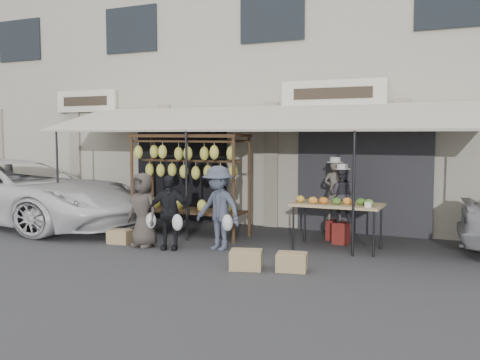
% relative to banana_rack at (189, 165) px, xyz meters
% --- Properties ---
extents(ground_plane, '(90.00, 90.00, 0.00)m').
position_rel_banana_rack_xyz_m(ground_plane, '(1.23, -1.64, -1.57)').
color(ground_plane, '#2D2D30').
extents(shophouse, '(24.00, 6.15, 7.30)m').
position_rel_banana_rack_xyz_m(shophouse, '(1.23, 4.85, 2.08)').
color(shophouse, '#A69D8E').
rests_on(shophouse, ground_plane).
extents(awning, '(10.00, 2.35, 2.92)m').
position_rel_banana_rack_xyz_m(awning, '(1.24, 0.64, 1.01)').
color(awning, beige).
rests_on(awning, ground_plane).
extents(banana_rack, '(2.60, 0.90, 2.24)m').
position_rel_banana_rack_xyz_m(banana_rack, '(0.00, 0.00, 0.00)').
color(banana_rack, '#362616').
rests_on(banana_rack, ground_plane).
extents(produce_table, '(1.70, 0.90, 1.04)m').
position_rel_banana_rack_xyz_m(produce_table, '(3.32, -0.08, -0.69)').
color(produce_table, tan).
rests_on(produce_table, ground_plane).
extents(vendor_left, '(0.47, 0.32, 1.26)m').
position_rel_banana_rack_xyz_m(vendor_left, '(3.04, 0.86, -0.52)').
color(vendor_left, '#696157').
rests_on(vendor_left, stool_left).
extents(vendor_right, '(0.55, 0.44, 1.12)m').
position_rel_banana_rack_xyz_m(vendor_right, '(3.26, 0.54, -0.56)').
color(vendor_right, '#302F37').
rests_on(vendor_right, stool_right).
extents(customer_left, '(0.80, 0.61, 1.47)m').
position_rel_banana_rack_xyz_m(customer_left, '(-0.25, -1.39, -0.83)').
color(customer_left, '#423B35').
rests_on(customer_left, ground_plane).
extents(customer_mid, '(0.92, 0.59, 1.45)m').
position_rel_banana_rack_xyz_m(customer_mid, '(0.35, -1.38, -0.84)').
color(customer_mid, black).
rests_on(customer_mid, ground_plane).
extents(customer_right, '(1.17, 0.86, 1.63)m').
position_rel_banana_rack_xyz_m(customer_right, '(1.24, -1.01, -0.75)').
color(customer_right, '#444B5C').
rests_on(customer_right, ground_plane).
extents(stool_left, '(0.32, 0.32, 0.42)m').
position_rel_banana_rack_xyz_m(stool_left, '(3.04, 0.86, -1.36)').
color(stool_left, maroon).
rests_on(stool_left, ground_plane).
extents(stool_right, '(0.38, 0.38, 0.44)m').
position_rel_banana_rack_xyz_m(stool_right, '(3.26, 0.54, -1.35)').
color(stool_right, maroon).
rests_on(stool_right, ground_plane).
extents(crate_near_a, '(0.62, 0.54, 0.31)m').
position_rel_banana_rack_xyz_m(crate_near_a, '(2.33, -2.17, -1.41)').
color(crate_near_a, tan).
rests_on(crate_near_a, ground_plane).
extents(crate_near_b, '(0.55, 0.46, 0.29)m').
position_rel_banana_rack_xyz_m(crate_near_b, '(3.06, -1.96, -1.42)').
color(crate_near_b, tan).
rests_on(crate_near_b, ground_plane).
extents(crate_far, '(0.49, 0.40, 0.27)m').
position_rel_banana_rack_xyz_m(crate_far, '(-0.87, -1.31, -1.43)').
color(crate_far, tan).
rests_on(crate_far, ground_plane).
extents(van, '(6.01, 3.44, 2.37)m').
position_rel_banana_rack_xyz_m(van, '(-5.07, -0.15, -0.38)').
color(van, white).
rests_on(van, ground_plane).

